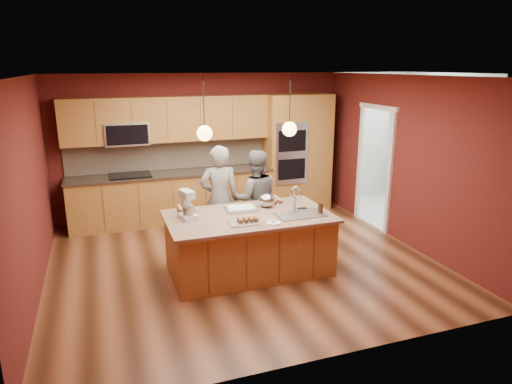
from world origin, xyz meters
name	(u,v)px	position (x,y,z in m)	size (l,w,h in m)	color
floor	(243,262)	(0.00, 0.00, 0.00)	(5.50, 5.50, 0.00)	#402212
ceiling	(241,76)	(0.00, 0.00, 2.70)	(5.50, 5.50, 0.00)	silver
wall_back	(203,146)	(0.00, 2.50, 1.35)	(5.50, 5.50, 0.00)	#561916
wall_front	(324,233)	(0.00, -2.50, 1.35)	(5.50, 5.50, 0.00)	#561916
wall_left	(28,191)	(-2.75, 0.00, 1.35)	(5.00, 5.00, 0.00)	#561916
wall_right	(405,161)	(2.75, 0.00, 1.35)	(5.00, 5.00, 0.00)	#561916
cabinet_run	(170,170)	(-0.68, 2.25, 0.98)	(3.74, 0.64, 2.30)	#965D2B
oven_column	(297,153)	(1.85, 2.19, 1.15)	(1.30, 0.62, 2.30)	#965D2B
doorway_trim	(374,169)	(2.73, 0.80, 1.05)	(0.08, 1.11, 2.20)	white
laundry_room	(438,113)	(4.35, 1.20, 1.95)	(2.60, 2.70, 2.70)	beige
pendant_left	(205,133)	(-0.60, -0.32, 2.00)	(0.20, 0.20, 0.80)	black
pendant_right	(289,129)	(0.58, -0.32, 2.00)	(0.20, 0.20, 0.80)	black
island	(250,242)	(0.01, -0.33, 0.43)	(2.27, 1.28, 1.22)	#965D2B
person_left	(219,199)	(-0.19, 0.57, 0.84)	(0.61, 0.40, 1.68)	black
person_right	(255,199)	(0.40, 0.57, 0.78)	(0.76, 0.59, 1.57)	gray
stand_mixer	(187,206)	(-0.83, -0.17, 1.00)	(0.26, 0.32, 0.39)	silver
sheet_cake	(241,209)	(-0.04, -0.07, 0.86)	(0.46, 0.36, 0.05)	silver
cooling_rack	(243,223)	(-0.19, -0.63, 0.85)	(0.37, 0.27, 0.02)	#B7BABF
mixing_bowl	(267,200)	(0.36, -0.04, 0.93)	(0.24, 0.24, 0.21)	#ACAFB2
plate	(274,223)	(0.19, -0.76, 0.84)	(0.18, 0.18, 0.01)	white
tumbler	(320,208)	(0.97, -0.56, 0.91)	(0.08, 0.08, 0.15)	#371F0F
phone	(302,208)	(0.81, -0.31, 0.84)	(0.14, 0.07, 0.01)	black
cupcakes_left	(186,209)	(-0.79, 0.13, 0.87)	(0.26, 0.26, 0.08)	tan
cupcakes_rack	(248,219)	(-0.12, -0.62, 0.89)	(0.29, 0.15, 0.07)	tan
cupcakes_right	(275,199)	(0.57, 0.17, 0.87)	(0.15, 0.31, 0.07)	tan
washer	(433,193)	(4.19, 0.92, 0.44)	(0.55, 0.56, 0.88)	silver
dryer	(414,181)	(4.21, 1.53, 0.52)	(0.65, 0.67, 1.05)	silver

